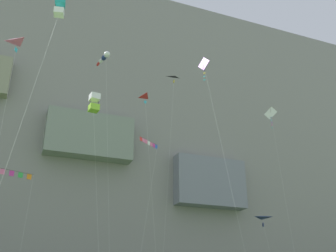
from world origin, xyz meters
TOP-DOWN VIEW (x-y plane):
  - cliff_face at (0.01, 63.57)m, footprint 180.00×30.29m
  - kite_windsock_far_left at (-1.36, 34.40)m, footprint 2.51×5.60m
  - kite_box_high_center at (-8.72, 12.76)m, footprint 3.14×3.47m
  - kite_banner_high_right at (-10.68, 36.23)m, footprint 5.73×2.83m
  - kite_box_upper_mid at (-3.50, 26.74)m, footprint 2.25×2.29m
  - kite_banner_low_right at (1.73, 24.88)m, footprint 2.94×2.12m
  - kite_diamond_far_right at (25.23, 36.24)m, footprint 2.97×5.55m
  - kite_delta_low_center at (-11.37, 28.34)m, footprint 2.04×4.85m
  - kite_delta_mid_center at (20.92, 35.02)m, footprint 2.31×2.51m
  - kite_diamond_near_cliff at (7.43, 23.26)m, footprint 1.57×6.01m
  - kite_delta_front_field at (9.57, 37.00)m, footprint 3.58×2.28m
  - kite_delta_high_left at (5.03, 35.18)m, footprint 1.64×3.64m

SIDE VIEW (x-z plane):
  - kite_delta_mid_center at x=20.92m, z-range 5.20..16.14m
  - kite_banner_high_right at x=-10.68m, z-range 6.85..21.89m
  - kite_banner_low_right at x=1.73m, z-range 6.72..22.84m
  - kite_box_high_center at x=-8.72m, z-range 9.44..29.82m
  - kite_box_upper_mid at x=-3.50m, z-range 9.57..30.68m
  - kite_diamond_near_cliff at x=7.43m, z-range 11.28..37.59m
  - kite_delta_low_center at x=-11.37m, z-range 12.09..37.68m
  - kite_delta_high_left at x=5.03m, z-range 11.96..37.86m
  - kite_diamond_far_right at x=25.23m, z-range 12.52..41.64m
  - cliff_face at x=0.01m, z-range -0.01..57.22m
  - kite_delta_front_field at x=9.57m, z-range 14.67..46.02m
  - kite_windsock_far_left at x=-1.36m, z-range 15.02..46.19m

